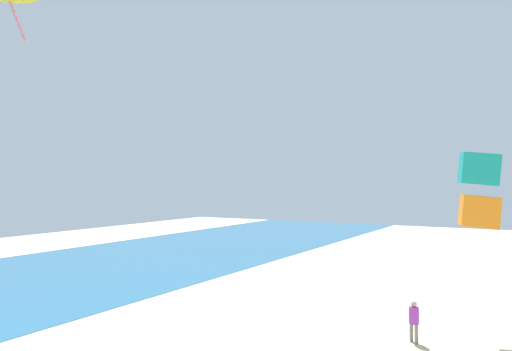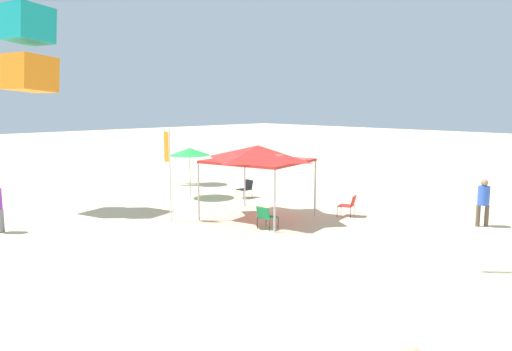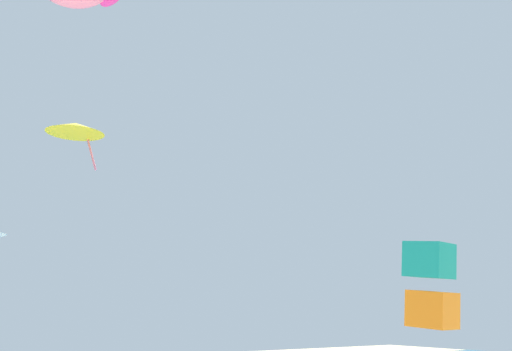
# 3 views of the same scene
# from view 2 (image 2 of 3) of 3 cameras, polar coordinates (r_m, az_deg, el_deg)

# --- Properties ---
(ground) EXTENTS (120.00, 120.00, 0.10)m
(ground) POSITION_cam_2_polar(r_m,az_deg,el_deg) (19.97, 2.36, -4.38)
(ground) COLOR beige
(canopy_tent) EXTENTS (3.92, 3.72, 2.76)m
(canopy_tent) POSITION_cam_2_polar(r_m,az_deg,el_deg) (18.64, 0.23, 2.46)
(canopy_tent) COLOR #B7B7BC
(canopy_tent) RESTS_ON ground
(beach_umbrella) EXTENTS (1.87, 1.87, 2.31)m
(beach_umbrella) POSITION_cam_2_polar(r_m,az_deg,el_deg) (22.91, -7.57, 2.70)
(beach_umbrella) COLOR silver
(beach_umbrella) RESTS_ON ground
(folding_chair_near_cooler) EXTENTS (0.56, 0.64, 0.82)m
(folding_chair_near_cooler) POSITION_cam_2_polar(r_m,az_deg,el_deg) (22.95, -1.15, -1.37)
(folding_chair_near_cooler) COLOR black
(folding_chair_near_cooler) RESTS_ON ground
(folding_chair_facing_ocean) EXTENTS (0.76, 0.69, 0.82)m
(folding_chair_facing_ocean) POSITION_cam_2_polar(r_m,az_deg,el_deg) (19.58, 10.49, -3.21)
(folding_chair_facing_ocean) COLOR black
(folding_chair_facing_ocean) RESTS_ON ground
(folding_chair_left_of_tent) EXTENTS (0.62, 0.70, 0.82)m
(folding_chair_left_of_tent) POSITION_cam_2_polar(r_m,az_deg,el_deg) (17.29, 1.12, -4.60)
(folding_chair_left_of_tent) COLOR black
(folding_chair_left_of_tent) RESTS_ON ground
(banner_flag) EXTENTS (0.36, 0.06, 3.40)m
(banner_flag) POSITION_cam_2_polar(r_m,az_deg,el_deg) (18.42, -9.85, 1.04)
(banner_flag) COLOR silver
(banner_flag) RESTS_ON ground
(person_by_tent) EXTENTS (0.40, 0.40, 1.69)m
(person_by_tent) POSITION_cam_2_polar(r_m,az_deg,el_deg) (19.31, 24.40, -2.42)
(person_by_tent) COLOR brown
(person_by_tent) RESTS_ON ground
(kite_box_teal) EXTENTS (1.86, 1.94, 3.31)m
(kite_box_teal) POSITION_cam_2_polar(r_m,az_deg,el_deg) (21.64, -24.41, 12.95)
(kite_box_teal) COLOR teal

